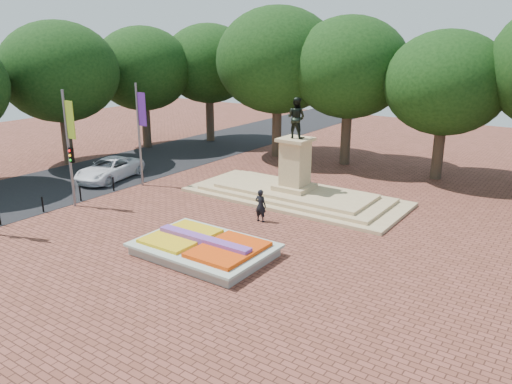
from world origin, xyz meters
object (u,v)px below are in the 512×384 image
van (109,169)px  pedestrian (261,206)px  monument (295,185)px  flower_bed (204,248)px

van → pedestrian: (13.85, -0.91, 0.16)m
monument → pedestrian: (0.62, -4.74, 0.04)m
monument → pedestrian: 4.78m
flower_bed → pedestrian: bearing=94.4°
flower_bed → van: 15.53m
flower_bed → pedestrian: pedestrian is taller
monument → van: monument is taller
flower_bed → van: size_ratio=1.13×
flower_bed → monument: 10.07m
van → pedestrian: size_ratio=3.00×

